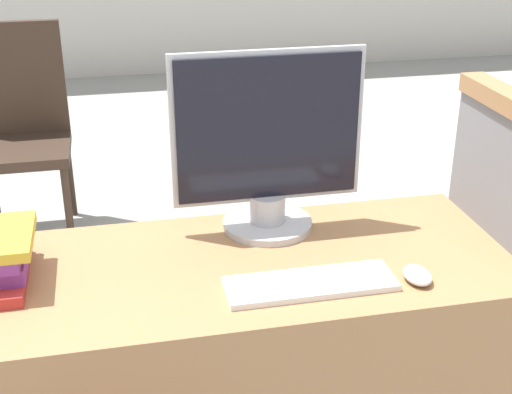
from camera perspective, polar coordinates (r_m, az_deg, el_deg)
desk at (r=2.02m, az=-2.45°, el=-14.39°), size 1.49×0.59×0.73m
carrel_divider at (r=2.13m, az=18.54°, el=-6.92°), size 0.07×0.55×1.12m
monitor at (r=1.91m, az=0.96°, el=3.99°), size 0.52×0.25×0.50m
keyboard at (r=1.73m, az=4.37°, el=-6.94°), size 0.41×0.13×0.02m
mouse at (r=1.79m, az=12.79°, el=-6.12°), size 0.07×0.09×0.03m
far_chair at (r=3.60m, az=-18.29°, el=5.65°), size 0.44×0.44×1.01m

